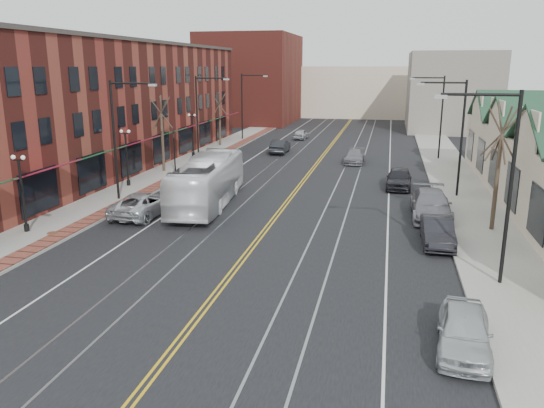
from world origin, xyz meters
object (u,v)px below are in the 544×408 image
at_px(parked_suv, 143,204).
at_px(parked_car_d, 399,178).
at_px(parked_car_c, 431,205).
at_px(parked_car_a, 464,331).
at_px(transit_bus, 208,182).
at_px(parked_car_b, 437,232).

height_order(parked_suv, parked_car_d, parked_car_d).
bearing_deg(parked_car_c, parked_suv, -169.57).
xyz_separation_m(parked_suv, parked_car_c, (17.38, 3.33, 0.09)).
relative_size(parked_car_a, parked_car_c, 0.73).
bearing_deg(parked_car_d, transit_bus, -145.55).
bearing_deg(parked_suv, parked_car_c, -167.33).
bearing_deg(parked_car_b, transit_bus, 159.12).
bearing_deg(parked_car_b, parked_car_c, 89.00).
distance_m(transit_bus, parked_car_b, 15.23).
relative_size(parked_car_b, parked_car_c, 0.76).
bearing_deg(parked_car_c, transit_bus, 179.62).
xyz_separation_m(transit_bus, parked_suv, (-3.08, -3.32, -0.87)).
bearing_deg(parked_car_a, parked_car_b, 95.64).
bearing_deg(parked_car_a, parked_car_c, 95.64).
bearing_deg(parked_suv, transit_bus, -131.03).
distance_m(transit_bus, parked_car_d, 14.84).
bearing_deg(parked_car_a, parked_suv, 149.44).
bearing_deg(parked_car_d, parked_car_b, -80.22).
height_order(parked_suv, parked_car_a, parked_suv).
bearing_deg(parked_car_c, parked_car_b, -90.42).
relative_size(parked_suv, parked_car_c, 0.94).
distance_m(transit_bus, parked_car_c, 14.32).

